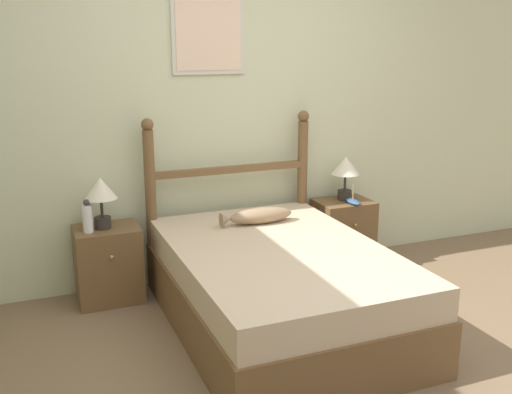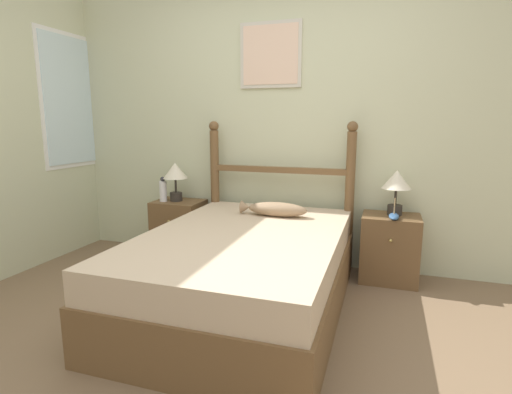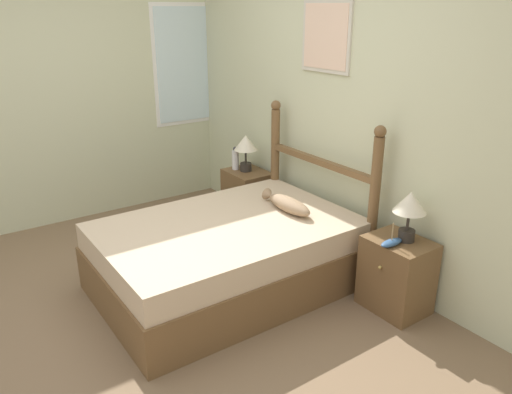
{
  "view_description": "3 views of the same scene",
  "coord_description": "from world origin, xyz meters",
  "px_view_note": "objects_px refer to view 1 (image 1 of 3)",
  "views": [
    {
      "loc": [
        -1.53,
        -2.59,
        1.82
      ],
      "look_at": [
        -0.01,
        1.14,
        0.75
      ],
      "focal_mm": 42.0,
      "sensor_mm": 36.0,
      "label": 1
    },
    {
      "loc": [
        0.83,
        -1.77,
        1.28
      ],
      "look_at": [
        -0.09,
        1.04,
        0.72
      ],
      "focal_mm": 28.0,
      "sensor_mm": 36.0,
      "label": 2
    },
    {
      "loc": [
        2.89,
        -1.12,
        2.06
      ],
      "look_at": [
        -0.09,
        0.96,
        0.67
      ],
      "focal_mm": 35.0,
      "sensor_mm": 36.0,
      "label": 3
    }
  ],
  "objects_px": {
    "table_lamp_right": "(345,169)",
    "model_boat": "(353,201)",
    "nightstand_right": "(343,232)",
    "table_lamp_left": "(101,192)",
    "bottle": "(88,217)",
    "fish_pillow": "(258,216)",
    "nightstand_left": "(108,264)",
    "bed": "(279,288)"
  },
  "relations": [
    {
      "from": "table_lamp_left",
      "to": "bottle",
      "type": "height_order",
      "value": "table_lamp_left"
    },
    {
      "from": "bottle",
      "to": "table_lamp_right",
      "type": "bearing_deg",
      "value": 2.39
    },
    {
      "from": "bed",
      "to": "nightstand_right",
      "type": "relative_size",
      "value": 3.53
    },
    {
      "from": "nightstand_right",
      "to": "table_lamp_left",
      "type": "distance_m",
      "value": 2.0
    },
    {
      "from": "nightstand_left",
      "to": "model_boat",
      "type": "bearing_deg",
      "value": -3.36
    },
    {
      "from": "bed",
      "to": "table_lamp_left",
      "type": "xyz_separation_m",
      "value": [
        -0.97,
        0.83,
        0.53
      ]
    },
    {
      "from": "model_boat",
      "to": "nightstand_left",
      "type": "bearing_deg",
      "value": 176.64
    },
    {
      "from": "model_boat",
      "to": "fish_pillow",
      "type": "relative_size",
      "value": 0.35
    },
    {
      "from": "bottle",
      "to": "nightstand_left",
      "type": "bearing_deg",
      "value": 23.74
    },
    {
      "from": "bottle",
      "to": "fish_pillow",
      "type": "xyz_separation_m",
      "value": [
        1.15,
        -0.25,
        -0.05
      ]
    },
    {
      "from": "table_lamp_left",
      "to": "bottle",
      "type": "distance_m",
      "value": 0.19
    },
    {
      "from": "nightstand_left",
      "to": "table_lamp_left",
      "type": "xyz_separation_m",
      "value": [
        -0.02,
        -0.0,
        0.53
      ]
    },
    {
      "from": "nightstand_right",
      "to": "fish_pillow",
      "type": "bearing_deg",
      "value": -160.91
    },
    {
      "from": "nightstand_right",
      "to": "fish_pillow",
      "type": "relative_size",
      "value": 1.01
    },
    {
      "from": "bed",
      "to": "nightstand_right",
      "type": "bearing_deg",
      "value": 41.14
    },
    {
      "from": "table_lamp_right",
      "to": "bottle",
      "type": "relative_size",
      "value": 1.56
    },
    {
      "from": "nightstand_right",
      "to": "bottle",
      "type": "height_order",
      "value": "bottle"
    },
    {
      "from": "nightstand_left",
      "to": "nightstand_right",
      "type": "xyz_separation_m",
      "value": [
        1.9,
        0.0,
        0.0
      ]
    },
    {
      "from": "nightstand_right",
      "to": "fish_pillow",
      "type": "xyz_separation_m",
      "value": [
        -0.88,
        -0.3,
        0.33
      ]
    },
    {
      "from": "bottle",
      "to": "model_boat",
      "type": "xyz_separation_m",
      "value": [
        2.04,
        -0.06,
        -0.08
      ]
    },
    {
      "from": "bed",
      "to": "nightstand_left",
      "type": "xyz_separation_m",
      "value": [
        -0.95,
        0.83,
        0.0
      ]
    },
    {
      "from": "nightstand_left",
      "to": "fish_pillow",
      "type": "height_order",
      "value": "fish_pillow"
    },
    {
      "from": "bed",
      "to": "table_lamp_left",
      "type": "bearing_deg",
      "value": 139.51
    },
    {
      "from": "nightstand_left",
      "to": "nightstand_right",
      "type": "height_order",
      "value": "same"
    },
    {
      "from": "bed",
      "to": "model_boat",
      "type": "distance_m",
      "value": 1.24
    },
    {
      "from": "table_lamp_right",
      "to": "fish_pillow",
      "type": "bearing_deg",
      "value": -159.58
    },
    {
      "from": "bed",
      "to": "model_boat",
      "type": "relative_size",
      "value": 10.07
    },
    {
      "from": "bed",
      "to": "bottle",
      "type": "relative_size",
      "value": 8.26
    },
    {
      "from": "bed",
      "to": "nightstand_right",
      "type": "xyz_separation_m",
      "value": [
        0.95,
        0.83,
        0.0
      ]
    },
    {
      "from": "bed",
      "to": "fish_pillow",
      "type": "distance_m",
      "value": 0.63
    },
    {
      "from": "nightstand_left",
      "to": "fish_pillow",
      "type": "relative_size",
      "value": 1.01
    },
    {
      "from": "nightstand_left",
      "to": "table_lamp_left",
      "type": "relative_size",
      "value": 1.5
    },
    {
      "from": "table_lamp_left",
      "to": "nightstand_right",
      "type": "bearing_deg",
      "value": 0.04
    },
    {
      "from": "nightstand_left",
      "to": "bottle",
      "type": "distance_m",
      "value": 0.4
    },
    {
      "from": "bottle",
      "to": "fish_pillow",
      "type": "bearing_deg",
      "value": -12.26
    },
    {
      "from": "bottle",
      "to": "fish_pillow",
      "type": "distance_m",
      "value": 1.18
    },
    {
      "from": "nightstand_right",
      "to": "table_lamp_left",
      "type": "xyz_separation_m",
      "value": [
        -1.92,
        -0.0,
        0.53
      ]
    },
    {
      "from": "table_lamp_left",
      "to": "model_boat",
      "type": "xyz_separation_m",
      "value": [
        1.94,
        -0.11,
        -0.23
      ]
    },
    {
      "from": "table_lamp_right",
      "to": "model_boat",
      "type": "bearing_deg",
      "value": -92.43
    },
    {
      "from": "nightstand_left",
      "to": "table_lamp_left",
      "type": "distance_m",
      "value": 0.53
    },
    {
      "from": "bed",
      "to": "nightstand_left",
      "type": "bearing_deg",
      "value": 138.86
    },
    {
      "from": "table_lamp_right",
      "to": "fish_pillow",
      "type": "relative_size",
      "value": 0.67
    }
  ]
}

